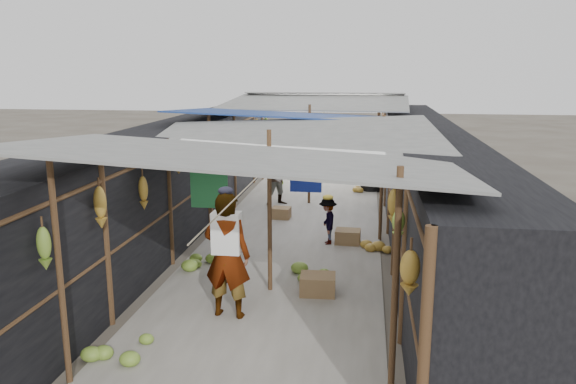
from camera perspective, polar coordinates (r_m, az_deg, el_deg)
The scene contains 13 objects.
aisle_slab at distance 12.46m, azimuth 0.93°, elevation -3.83°, with size 3.60×16.00×0.02m, color #9E998E.
stall_left at distance 12.80m, azimuth -11.14°, elevation 1.63°, with size 1.40×15.00×2.30m, color black.
stall_right at distance 12.16m, azimuth 13.68°, elevation 0.94°, with size 1.40×15.00×2.30m, color black.
crate_near at distance 8.98m, azimuth 3.04°, elevation -9.41°, with size 0.55×0.44×0.33m, color olive.
crate_mid at distance 11.51m, azimuth 6.09°, elevation -4.57°, with size 0.50×0.40×0.30m, color olive.
crate_back at distance 13.32m, azimuth -0.72°, elevation -2.17°, with size 0.44×0.36×0.28m, color olive.
black_basin at distance 16.58m, azimuth 8.39°, elevation 0.46°, with size 0.60×0.60×0.18m, color black.
vendor_elderly at distance 8.01m, azimuth -6.20°, elevation -6.43°, with size 0.68×0.44×1.85m, color silver.
shopper_blue at distance 14.55m, azimuth -0.89°, elevation 1.53°, with size 0.72×0.56×1.48m, color #1E4D96.
vendor_seated at distance 11.37m, azimuth 4.05°, elevation -2.98°, with size 0.63×0.36×0.97m, color #4C4542.
market_canopy at distance 12.34m, azimuth 1.28°, elevation 7.34°, with size 5.62×15.20×2.77m.
hanging_bananas at distance 12.26m, azimuth 1.59°, elevation 3.96°, with size 3.96×14.43×0.79m.
floor_bananas at distance 11.21m, azimuth -0.52°, elevation -4.89°, with size 3.87×10.95×0.36m.
Camera 1 is at (1.48, -5.37, 3.52)m, focal length 35.00 mm.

